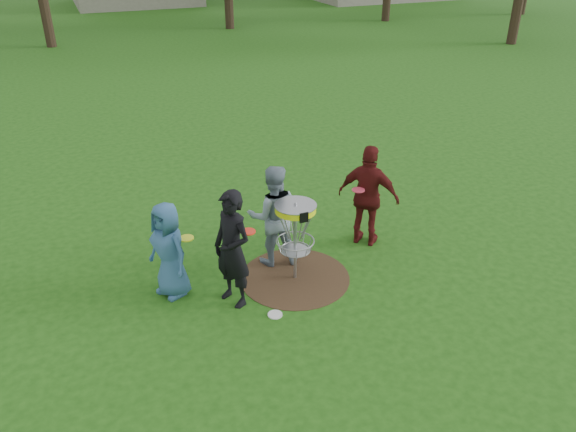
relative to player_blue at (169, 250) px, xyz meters
name	(u,v)px	position (x,y,z in m)	size (l,w,h in m)	color
ground	(295,278)	(1.93, -0.35, -0.78)	(100.00, 100.00, 0.00)	#19470F
dirt_patch	(295,277)	(1.93, -0.35, -0.77)	(1.80, 1.80, 0.01)	#47331E
player_blue	(169,250)	(0.00, 0.00, 0.00)	(0.76, 0.50, 1.56)	#2E577F
player_black	(232,249)	(0.83, -0.58, 0.15)	(0.68, 0.44, 1.86)	black
player_grey	(273,216)	(1.79, 0.26, 0.10)	(0.86, 0.67, 1.76)	slate
player_maroon	(368,196)	(3.56, 0.21, 0.15)	(1.09, 0.45, 1.86)	#501212
disc_on_grass	(275,315)	(1.27, -1.15, -0.77)	(0.22, 0.22, 0.02)	silver
disc_golf_basket	(295,223)	(1.93, -0.36, 0.24)	(0.66, 0.67, 1.38)	#9EA0A5
held_discs	(272,217)	(1.63, -0.12, 0.30)	(3.24, 0.86, 0.20)	#C7D918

